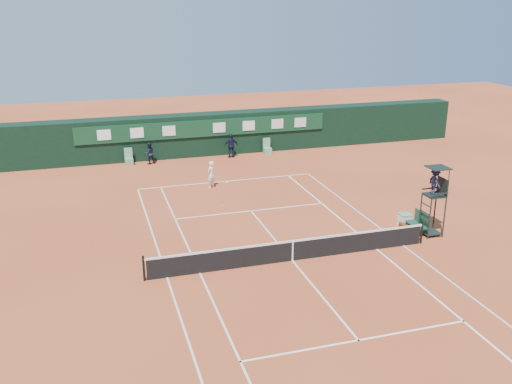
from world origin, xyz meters
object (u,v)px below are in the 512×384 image
(umpire_chair, at_px, (435,187))
(player, at_px, (211,175))
(tennis_net, at_px, (293,250))
(player_bench, at_px, (419,222))
(cooler, at_px, (405,220))

(umpire_chair, relative_size, player, 2.07)
(tennis_net, relative_size, player, 7.82)
(player_bench, height_order, cooler, player_bench)
(umpire_chair, relative_size, player_bench, 2.85)
(tennis_net, bearing_deg, cooler, 17.40)
(tennis_net, relative_size, player_bench, 10.75)
(tennis_net, relative_size, cooler, 20.00)
(cooler, distance_m, player, 11.91)
(umpire_chair, xyz_separation_m, cooler, (-0.58, 1.38, -2.13))
(umpire_chair, bearing_deg, tennis_net, -174.20)
(player_bench, bearing_deg, umpire_chair, -39.27)
(player, bearing_deg, tennis_net, 52.46)
(umpire_chair, relative_size, cooler, 5.30)
(tennis_net, distance_m, player, 11.02)
(umpire_chair, height_order, player_bench, umpire_chair)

